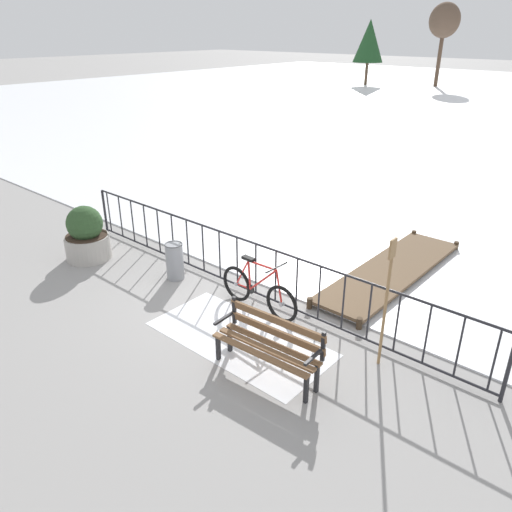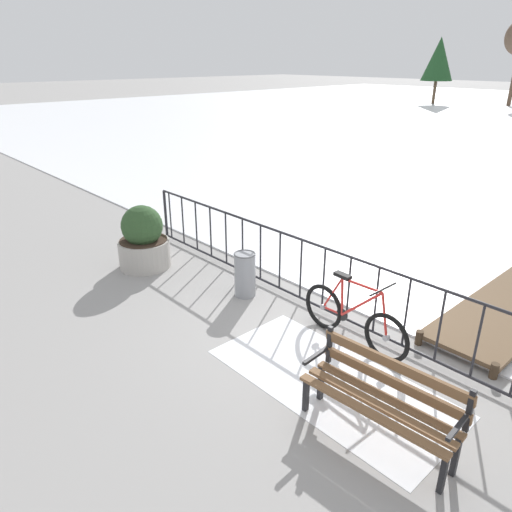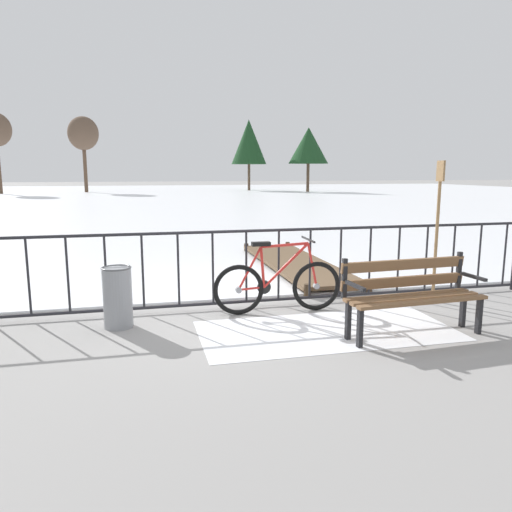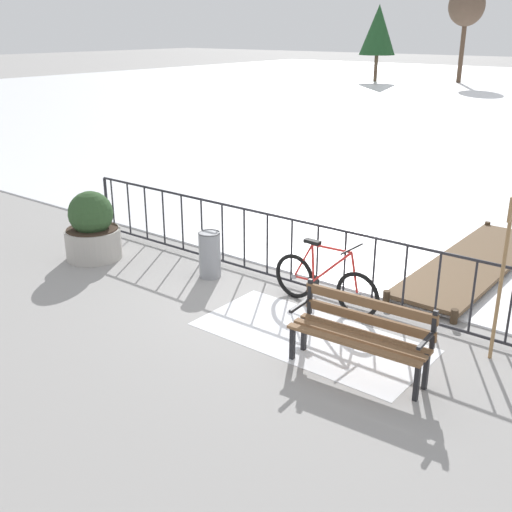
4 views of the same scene
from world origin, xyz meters
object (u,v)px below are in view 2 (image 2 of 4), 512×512
(bicycle_near_railing, at_px, (353,319))
(trash_bin, at_px, (245,274))
(planter_with_shrub, at_px, (143,240))
(park_bench, at_px, (383,394))

(bicycle_near_railing, distance_m, trash_bin, 2.02)
(planter_with_shrub, bearing_deg, trash_bin, 15.89)
(park_bench, bearing_deg, trash_bin, 162.32)
(bicycle_near_railing, relative_size, planter_with_shrub, 1.48)
(bicycle_near_railing, bearing_deg, trash_bin, -176.00)
(bicycle_near_railing, bearing_deg, park_bench, -43.81)
(bicycle_near_railing, relative_size, trash_bin, 2.34)
(bicycle_near_railing, bearing_deg, planter_with_shrub, -169.81)
(planter_with_shrub, relative_size, trash_bin, 1.58)
(planter_with_shrub, bearing_deg, bicycle_near_railing, 10.19)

